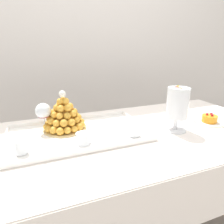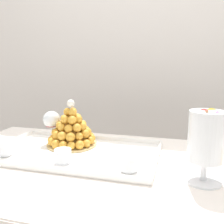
# 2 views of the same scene
# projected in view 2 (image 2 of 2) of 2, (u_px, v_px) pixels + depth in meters

# --- Properties ---
(backdrop_wall) EXTENTS (4.80, 0.10, 2.50)m
(backdrop_wall) POSITION_uv_depth(u_px,v_px,m) (163.00, 46.00, 1.89)
(backdrop_wall) COLOR silver
(backdrop_wall) RESTS_ON ground_plane
(buffet_table) EXTENTS (1.62, 0.78, 0.75)m
(buffet_table) POSITION_uv_depth(u_px,v_px,m) (135.00, 190.00, 0.92)
(buffet_table) COLOR brown
(buffet_table) RESTS_ON ground_plane
(serving_tray) EXTENTS (0.67, 0.40, 0.02)m
(serving_tray) POSITION_uv_depth(u_px,v_px,m) (76.00, 153.00, 1.04)
(serving_tray) COLOR white
(serving_tray) RESTS_ON buffet_table
(croquembouche) EXTENTS (0.22, 0.22, 0.21)m
(croquembouche) POSITION_uv_depth(u_px,v_px,m) (71.00, 129.00, 1.11)
(croquembouche) COLOR tan
(croquembouche) RESTS_ON serving_tray
(dessert_cup_left) EXTENTS (0.05, 0.05, 0.06)m
(dessert_cup_left) POSITION_uv_depth(u_px,v_px,m) (6.00, 149.00, 0.99)
(dessert_cup_left) COLOR silver
(dessert_cup_left) RESTS_ON serving_tray
(dessert_cup_mid_left) EXTENTS (0.06, 0.06, 0.05)m
(dessert_cup_mid_left) POSITION_uv_depth(u_px,v_px,m) (63.00, 156.00, 0.92)
(dessert_cup_mid_left) COLOR silver
(dessert_cup_mid_left) RESTS_ON serving_tray
(dessert_cup_centre) EXTENTS (0.06, 0.06, 0.05)m
(dessert_cup_centre) POSITION_uv_depth(u_px,v_px,m) (129.00, 164.00, 0.85)
(dessert_cup_centre) COLOR silver
(dessert_cup_centre) RESTS_ON serving_tray
(macaron_goblet) EXTENTS (0.12, 0.12, 0.24)m
(macaron_goblet) POSITION_uv_depth(u_px,v_px,m) (206.00, 138.00, 0.76)
(macaron_goblet) COLOR white
(macaron_goblet) RESTS_ON buffet_table
(wine_glass) EXTENTS (0.08, 0.08, 0.16)m
(wine_glass) POSITION_uv_depth(u_px,v_px,m) (52.00, 121.00, 1.13)
(wine_glass) COLOR silver
(wine_glass) RESTS_ON buffet_table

